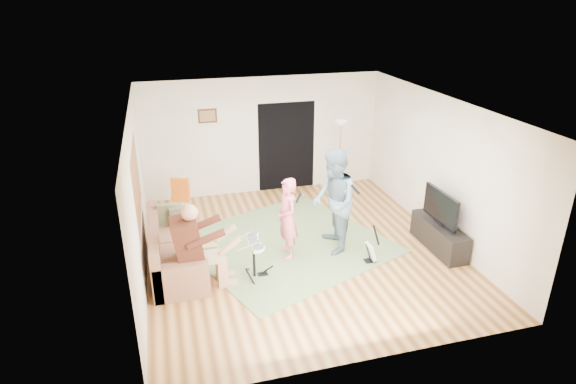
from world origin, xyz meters
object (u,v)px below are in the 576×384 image
object	(u,v)px
guitarist	(334,202)
dining_chair	(179,208)
drum_kit	(254,261)
torchiere_lamp	(340,145)
guitar_spare	(371,251)
television	(441,207)
singer	(287,218)
tv_cabinet	(439,236)
sofa	(173,253)

from	to	relation	value
guitarist	dining_chair	size ratio (longest dim) A/B	2.07
drum_kit	torchiere_lamp	distance (m)	4.10
drum_kit	guitar_spare	distance (m)	2.08
torchiere_lamp	guitar_spare	bearing A→B (deg)	-100.33
torchiere_lamp	television	distance (m)	3.08
singer	guitarist	distance (m)	0.88
tv_cabinet	dining_chair	bearing A→B (deg)	152.98
sofa	torchiere_lamp	bearing A→B (deg)	30.89
guitarist	tv_cabinet	distance (m)	2.11
singer	guitar_spare	world-z (taller)	singer
sofa	television	distance (m)	4.81
drum_kit	dining_chair	xyz separation A→B (m)	(-1.07, 2.39, 0.02)
singer	dining_chair	bearing A→B (deg)	-141.22
singer	television	xyz separation A→B (m)	(2.73, -0.48, 0.11)
singer	dining_chair	world-z (taller)	singer
dining_chair	tv_cabinet	bearing A→B (deg)	-6.90
sofa	singer	size ratio (longest dim) A/B	1.42
singer	guitar_spare	size ratio (longest dim) A/B	2.05
guitarist	tv_cabinet	bearing A→B (deg)	83.93
sofa	drum_kit	world-z (taller)	sofa
sofa	tv_cabinet	world-z (taller)	sofa
sofa	tv_cabinet	xyz separation A→B (m)	(4.79, -0.59, -0.03)
drum_kit	singer	size ratio (longest dim) A/B	0.48
tv_cabinet	guitarist	bearing A→B (deg)	166.10
drum_kit	guitar_spare	bearing A→B (deg)	-1.87
drum_kit	tv_cabinet	size ratio (longest dim) A/B	0.51
singer	guitarist	world-z (taller)	guitarist
tv_cabinet	television	world-z (taller)	television
torchiere_lamp	tv_cabinet	bearing A→B (deg)	-73.73
drum_kit	torchiere_lamp	xyz separation A→B (m)	(2.64, 3.00, 0.89)
guitarist	guitar_spare	size ratio (longest dim) A/B	2.67
drum_kit	guitarist	world-z (taller)	guitarist
guitarist	television	bearing A→B (deg)	83.58
singer	torchiere_lamp	distance (m)	3.16
torchiere_lamp	drum_kit	bearing A→B (deg)	-131.32
sofa	singer	bearing A→B (deg)	-3.18
sofa	singer	xyz separation A→B (m)	(2.01, -0.11, 0.46)
drum_kit	singer	distance (m)	1.00
drum_kit	guitarist	distance (m)	1.79
dining_chair	sofa	bearing A→B (deg)	-77.34
guitar_spare	tv_cabinet	xyz separation A→B (m)	(1.42, 0.12, 0.04)
sofa	guitar_spare	distance (m)	3.45
tv_cabinet	sofa	bearing A→B (deg)	172.94
drum_kit	torchiere_lamp	size ratio (longest dim) A/B	0.41
sofa	drum_kit	xyz separation A→B (m)	(1.29, -0.65, 0.03)
sofa	torchiere_lamp	distance (m)	4.68
drum_kit	television	bearing A→B (deg)	0.94
dining_chair	guitar_spare	bearing A→B (deg)	-17.82
guitarist	television	world-z (taller)	guitarist
singer	tv_cabinet	bearing A→B (deg)	74.93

